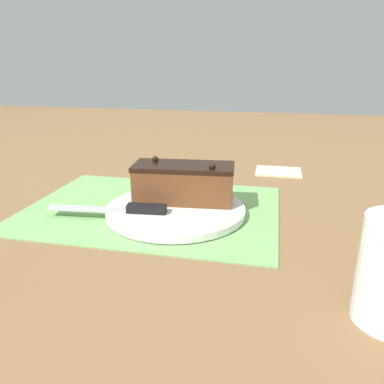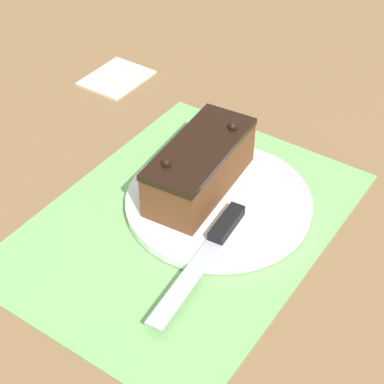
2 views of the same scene
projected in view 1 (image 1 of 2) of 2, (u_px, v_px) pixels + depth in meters
ground_plane at (152, 209)px, 0.70m from camera, size 3.00×3.00×0.00m
placemat_woven at (152, 208)px, 0.70m from camera, size 0.46×0.34×0.00m
cake_plate at (176, 210)px, 0.67m from camera, size 0.25×0.25×0.01m
chocolate_cake at (184, 183)px, 0.68m from camera, size 0.19×0.09×0.08m
serving_knife at (127, 209)px, 0.64m from camera, size 0.21×0.04×0.01m
folded_napkin at (278, 171)px, 0.93m from camera, size 0.11×0.09×0.01m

